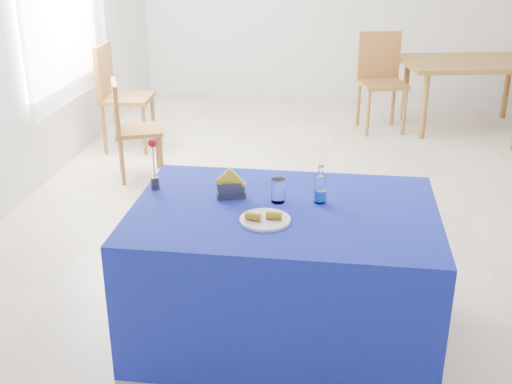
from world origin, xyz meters
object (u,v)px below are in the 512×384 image
Objects in this scene: chair_bg_left at (381,74)px; water_bottle at (320,190)px; oak_table at (472,68)px; blue_table at (283,271)px; chair_win_a at (129,123)px; plate at (265,220)px; chair_win_b at (117,90)px.

water_bottle is at bearing -111.36° from chair_bg_left.
blue_table is at bearing -111.77° from oak_table.
chair_win_a is at bearing -148.62° from oak_table.
plate is 0.16× the size of oak_table.
chair_win_a reaches higher than plate.
water_bottle is 3.56m from chair_win_b.
plate is 1.19× the size of water_bottle.
chair_win_b is (-1.94, 2.96, 0.23)m from blue_table.
chair_bg_left is 1.00× the size of chair_win_b.
blue_table is 2.69m from chair_win_a.
plate is at bearing -111.90° from oak_table.
chair_win_a is at bearing 125.89° from blue_table.
oak_table is at bearing 69.93° from water_bottle.
oak_table is 0.98m from chair_bg_left.
chair_win_b reaches higher than water_bottle.
oak_table is 1.56× the size of chair_bg_left.
chair_win_b is at bearing 123.29° from blue_table.
chair_win_b is (-1.86, 3.13, -0.16)m from plate.
water_bottle reaches higher than chair_win_a.
chair_win_a is 0.87m from chair_win_b.
chair_bg_left is (0.76, 4.19, -0.16)m from plate.
water_bottle is 0.20× the size of chair_win_b.
chair_bg_left is (-0.97, -0.13, -0.07)m from oak_table.
water_bottle is at bearing -161.56° from chair_win_a.
water_bottle is at bearing 46.79° from plate.
chair_bg_left is (0.68, 4.02, 0.23)m from blue_table.
chair_bg_left is at bearing -172.51° from oak_table.
chair_win_a is at bearing -154.81° from chair_bg_left.
chair_win_a is (-1.49, 2.35, -0.26)m from plate.
chair_bg_left is 2.83m from chair_win_b.
water_bottle is 3.95m from chair_bg_left.
chair_bg_left reaches higher than blue_table.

